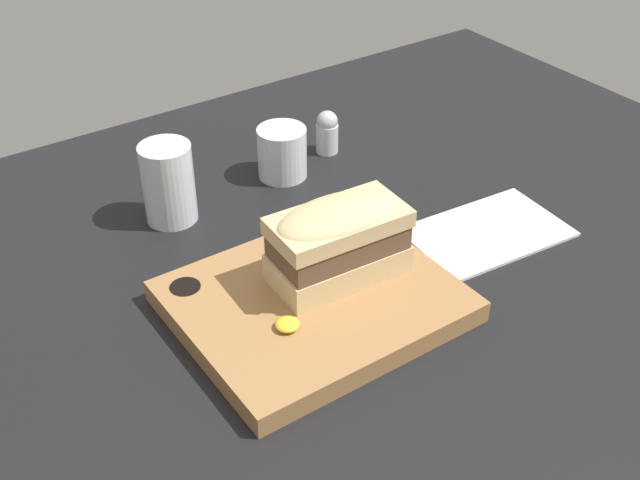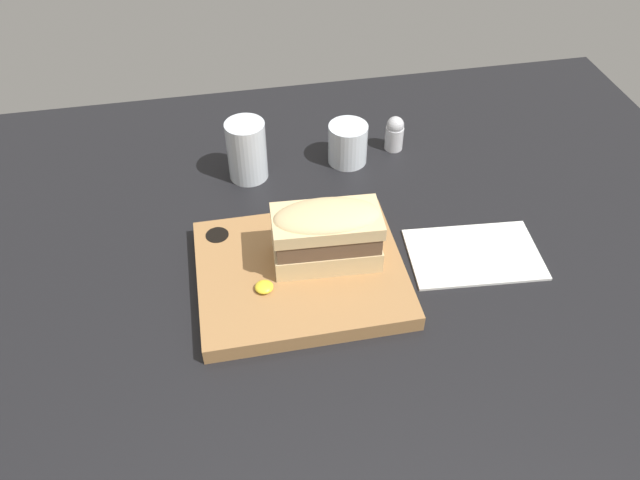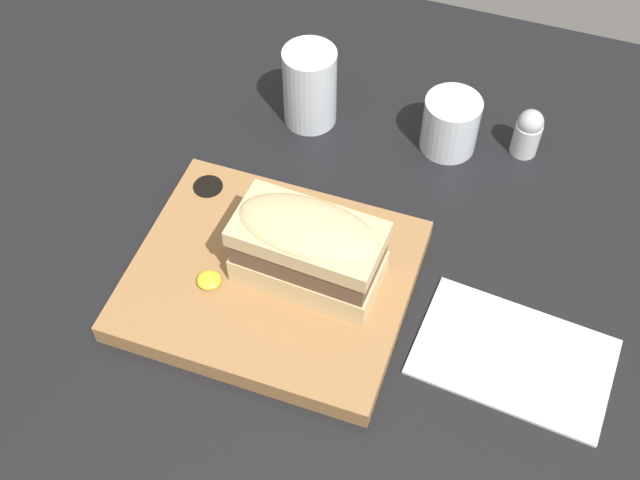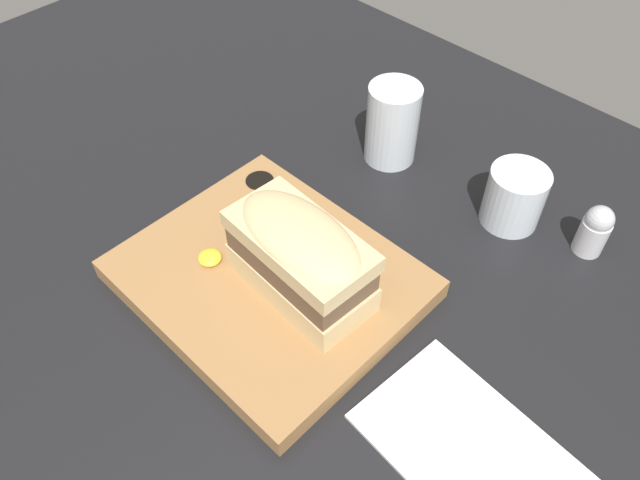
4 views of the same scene
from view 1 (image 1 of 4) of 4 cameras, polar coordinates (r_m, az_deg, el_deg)
dining_table at (r=83.82cm, az=1.91°, el=-7.69°), size 143.49×117.60×2.00cm
serving_board at (r=85.98cm, az=-0.50°, el=-4.37°), size 28.40×23.95×2.53cm
sandwich at (r=84.65cm, az=1.32°, el=0.15°), size 14.98×8.28×9.17cm
mustard_dollop at (r=80.57cm, az=-2.35°, el=-6.02°), size 2.47×2.47×0.99cm
water_glass at (r=100.51cm, az=-10.69°, el=3.67°), size 6.46×6.46×10.22cm
wine_glass at (r=108.70cm, az=-2.71°, el=6.04°), size 6.67×6.67×7.01cm
napkin at (r=100.30cm, az=11.82°, el=0.55°), size 19.92×13.66×0.40cm
salt_shaker at (r=114.45cm, az=0.51°, el=7.71°), size 3.18×3.18×6.30cm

